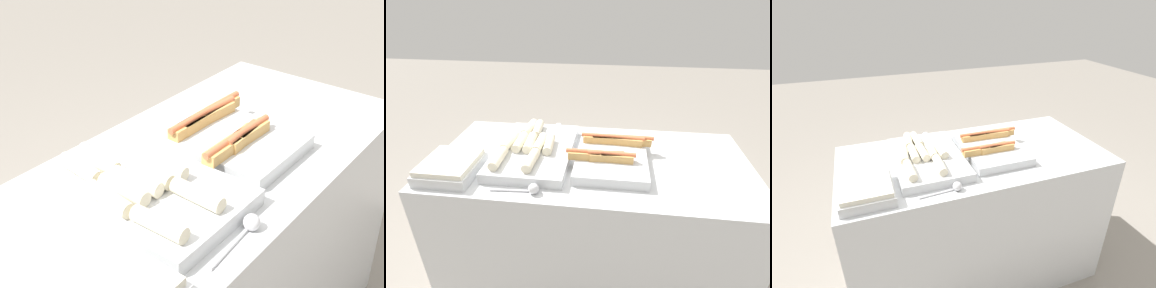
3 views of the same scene
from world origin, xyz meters
TOP-DOWN VIEW (x-y plane):
  - ground_plane at (0.00, 0.00)m, footprint 12.00×12.00m
  - counter at (0.00, 0.00)m, footprint 1.56×0.75m
  - tray_hotdogs at (0.10, 0.00)m, footprint 0.42×0.49m
  - tray_wraps at (-0.29, -0.00)m, footprint 0.37×0.56m
  - tray_side_front at (-0.62, -0.21)m, footprint 0.25×0.27m
  - serving_spoon_near at (-0.23, -0.31)m, footprint 0.21×0.05m
  - serving_spoon_far at (-0.23, 0.31)m, footprint 0.20×0.05m

SIDE VIEW (x-z plane):
  - ground_plane at x=0.00m, z-range 0.00..0.00m
  - counter at x=0.00m, z-range 0.00..0.92m
  - serving_spoon_near at x=-0.23m, z-range 0.92..0.97m
  - serving_spoon_far at x=-0.23m, z-range 0.92..0.97m
  - tray_wraps at x=-0.29m, z-range 0.91..1.01m
  - tray_hotdogs at x=0.10m, z-range 0.91..1.01m
  - tray_side_front at x=-0.62m, z-range 0.92..1.00m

